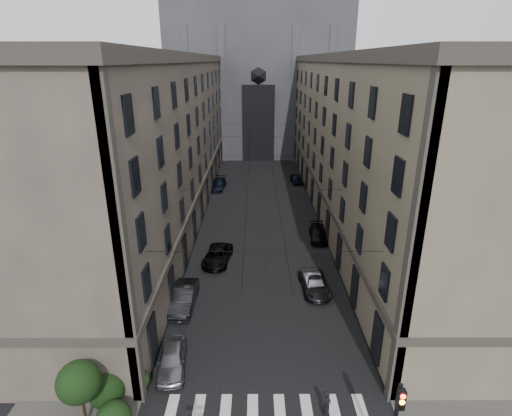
{
  "coord_description": "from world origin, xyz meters",
  "views": [
    {
      "loc": [
        -0.6,
        -11.28,
        18.15
      ],
      "look_at": [
        -0.55,
        13.81,
        8.84
      ],
      "focal_mm": 28.0,
      "sensor_mm": 36.0,
      "label": 1
    }
  ],
  "objects_px": {
    "car_left_far": "(218,184)",
    "car_right_near": "(312,282)",
    "car_left_midfar": "(217,256)",
    "pedestrian": "(327,404)",
    "gothic_tower": "(258,62)",
    "car_right_far": "(296,179)",
    "car_left_midnear": "(183,297)",
    "car_right_midfar": "(318,233)",
    "car_right_midnear": "(315,284)",
    "car_left_near": "(172,359)"
  },
  "relations": [
    {
      "from": "gothic_tower",
      "to": "car_right_near",
      "type": "xyz_separation_m",
      "value": [
        4.2,
        -56.94,
        -17.14
      ]
    },
    {
      "from": "car_left_midfar",
      "to": "car_right_midnear",
      "type": "distance_m",
      "value": 9.99
    },
    {
      "from": "car_left_far",
      "to": "car_right_near",
      "type": "height_order",
      "value": "car_left_far"
    },
    {
      "from": "car_left_far",
      "to": "pedestrian",
      "type": "height_order",
      "value": "pedestrian"
    },
    {
      "from": "car_left_midfar",
      "to": "car_right_midnear",
      "type": "bearing_deg",
      "value": -23.53
    },
    {
      "from": "car_left_midnear",
      "to": "car_right_midnear",
      "type": "xyz_separation_m",
      "value": [
        10.59,
        2.22,
        -0.16
      ]
    },
    {
      "from": "gothic_tower",
      "to": "car_right_midnear",
      "type": "relative_size",
      "value": 12.46
    },
    {
      "from": "car_left_far",
      "to": "car_right_midnear",
      "type": "distance_m",
      "value": 30.25
    },
    {
      "from": "car_left_midnear",
      "to": "car_left_midfar",
      "type": "distance_m",
      "value": 7.59
    },
    {
      "from": "pedestrian",
      "to": "car_right_far",
      "type": "bearing_deg",
      "value": 12.91
    },
    {
      "from": "car_left_midnear",
      "to": "car_right_midfar",
      "type": "relative_size",
      "value": 1.1
    },
    {
      "from": "car_right_near",
      "to": "pedestrian",
      "type": "bearing_deg",
      "value": -101.75
    },
    {
      "from": "car_left_near",
      "to": "car_left_midfar",
      "type": "xyz_separation_m",
      "value": [
        1.6,
        14.0,
        -0.02
      ]
    },
    {
      "from": "car_left_near",
      "to": "car_left_midfar",
      "type": "bearing_deg",
      "value": 76.97
    },
    {
      "from": "car_right_midfar",
      "to": "car_left_midfar",
      "type": "bearing_deg",
      "value": -149.57
    },
    {
      "from": "gothic_tower",
      "to": "car_right_far",
      "type": "xyz_separation_m",
      "value": [
        5.88,
        -25.91,
        -17.14
      ]
    },
    {
      "from": "gothic_tower",
      "to": "pedestrian",
      "type": "bearing_deg",
      "value": -87.35
    },
    {
      "from": "car_left_near",
      "to": "car_right_midnear",
      "type": "relative_size",
      "value": 0.89
    },
    {
      "from": "car_left_midnear",
      "to": "car_right_far",
      "type": "relative_size",
      "value": 1.27
    },
    {
      "from": "car_right_near",
      "to": "car_left_midfar",
      "type": "bearing_deg",
      "value": 143.26
    },
    {
      "from": "car_right_midfar",
      "to": "car_right_far",
      "type": "xyz_separation_m",
      "value": [
        -0.32,
        21.08,
        0.01
      ]
    },
    {
      "from": "car_left_midfar",
      "to": "car_right_far",
      "type": "relative_size",
      "value": 1.29
    },
    {
      "from": "car_left_midnear",
      "to": "car_left_midfar",
      "type": "bearing_deg",
      "value": 75.92
    },
    {
      "from": "car_right_midnear",
      "to": "car_right_far",
      "type": "distance_m",
      "value": 31.46
    },
    {
      "from": "gothic_tower",
      "to": "car_right_far",
      "type": "bearing_deg",
      "value": -77.21
    },
    {
      "from": "car_right_midnear",
      "to": "car_left_midfar",
      "type": "bearing_deg",
      "value": 146.37
    },
    {
      "from": "car_right_far",
      "to": "car_right_midfar",
      "type": "bearing_deg",
      "value": -95.12
    },
    {
      "from": "car_left_midnear",
      "to": "car_left_midfar",
      "type": "xyz_separation_m",
      "value": [
        2.0,
        7.32,
        -0.12
      ]
    },
    {
      "from": "car_right_far",
      "to": "pedestrian",
      "type": "relative_size",
      "value": 2.23
    },
    {
      "from": "car_left_midfar",
      "to": "pedestrian",
      "type": "bearing_deg",
      "value": -60.01
    },
    {
      "from": "car_left_midnear",
      "to": "car_left_far",
      "type": "bearing_deg",
      "value": 91.21
    },
    {
      "from": "car_left_midfar",
      "to": "car_left_midnear",
      "type": "bearing_deg",
      "value": -98.12
    },
    {
      "from": "car_left_near",
      "to": "car_left_midfar",
      "type": "relative_size",
      "value": 0.84
    },
    {
      "from": "car_left_far",
      "to": "gothic_tower",
      "type": "bearing_deg",
      "value": 83.34
    },
    {
      "from": "car_left_near",
      "to": "car_right_midfar",
      "type": "height_order",
      "value": "car_left_near"
    },
    {
      "from": "car_left_far",
      "to": "car_right_midfar",
      "type": "height_order",
      "value": "car_left_far"
    },
    {
      "from": "car_right_near",
      "to": "car_right_far",
      "type": "bearing_deg",
      "value": 79.37
    },
    {
      "from": "car_right_midnear",
      "to": "pedestrian",
      "type": "relative_size",
      "value": 2.68
    },
    {
      "from": "car_left_midnear",
      "to": "car_left_near",
      "type": "bearing_deg",
      "value": -85.38
    },
    {
      "from": "car_left_near",
      "to": "car_right_far",
      "type": "xyz_separation_m",
      "value": [
        11.68,
        40.32,
        -0.05
      ]
    },
    {
      "from": "car_left_midfar",
      "to": "car_right_near",
      "type": "distance_m",
      "value": 9.62
    },
    {
      "from": "gothic_tower",
      "to": "car_right_far",
      "type": "height_order",
      "value": "gothic_tower"
    },
    {
      "from": "gothic_tower",
      "to": "car_right_near",
      "type": "height_order",
      "value": "gothic_tower"
    },
    {
      "from": "car_left_far",
      "to": "car_right_midfar",
      "type": "relative_size",
      "value": 1.12
    },
    {
      "from": "car_left_midfar",
      "to": "car_right_near",
      "type": "xyz_separation_m",
      "value": [
        8.4,
        -4.7,
        -0.03
      ]
    },
    {
      "from": "gothic_tower",
      "to": "car_right_far",
      "type": "distance_m",
      "value": 31.62
    },
    {
      "from": "car_left_midnear",
      "to": "gothic_tower",
      "type": "bearing_deg",
      "value": 85.26
    },
    {
      "from": "car_left_far",
      "to": "car_right_midnear",
      "type": "bearing_deg",
      "value": -64.1
    },
    {
      "from": "gothic_tower",
      "to": "pedestrian",
      "type": "distance_m",
      "value": 72.01
    },
    {
      "from": "car_right_midnear",
      "to": "car_right_midfar",
      "type": "xyz_separation_m",
      "value": [
        1.81,
        10.34,
        0.01
      ]
    }
  ]
}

